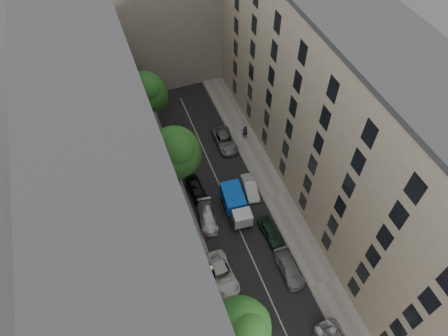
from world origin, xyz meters
name	(u,v)px	position (x,y,z in m)	size (l,w,h in m)	color
ground	(230,209)	(0.00, 0.00, 0.00)	(120.00, 120.00, 0.00)	#4C4C49
road_surface	(230,209)	(0.00, 0.00, 0.01)	(8.00, 44.00, 0.02)	black
sidewalk_left	(182,224)	(-5.50, 0.00, 0.07)	(3.00, 44.00, 0.15)	gray
sidewalk_right	(276,195)	(5.50, 0.00, 0.07)	(3.00, 44.00, 0.15)	gray
building_left	(111,182)	(-11.00, 0.00, 10.00)	(8.00, 44.00, 20.00)	#474542
building_right	(338,120)	(11.00, 0.00, 10.00)	(8.00, 44.00, 20.00)	#B1A58A
building_endcap	(158,9)	(0.00, 28.00, 9.00)	(18.00, 12.00, 18.00)	gray
tarp_truck	(236,204)	(0.45, -0.36, 1.32)	(2.50, 5.36, 2.40)	black
car_left_1	(255,335)	(-2.80, -13.40, 0.71)	(1.50, 4.29, 1.41)	#4B0F17
car_left_2	(221,274)	(-3.60, -7.09, 0.69)	(2.30, 5.00, 1.39)	silver
car_left_3	(207,217)	(-2.80, -0.47, 0.65)	(1.81, 4.46, 1.29)	#AFB0B4
car_left_4	(197,189)	(-2.80, 3.40, 0.69)	(1.64, 4.06, 1.38)	black
car_left_5	(176,143)	(-3.10, 11.00, 0.70)	(1.48, 4.24, 1.40)	black
car_right_1	(289,269)	(2.80, -8.80, 0.63)	(1.78, 4.38, 1.27)	gray
car_right_2	(271,232)	(2.80, -4.45, 0.65)	(1.55, 3.84, 1.31)	black
car_right_3	(250,188)	(2.98, 1.60, 0.64)	(1.34, 3.86, 1.27)	silver
car_right_4	(225,140)	(2.80, 9.43, 0.67)	(2.24, 4.85, 1.35)	slate
tree_near	(241,330)	(-4.50, -14.07, 6.11)	(5.10, 4.80, 8.80)	#382619
tree_mid	(175,154)	(-4.50, 4.03, 6.66)	(5.73, 5.52, 9.70)	#382619
tree_far	(146,94)	(-5.13, 14.69, 6.23)	(5.28, 5.01, 9.01)	#382619
lamp_post	(212,281)	(-5.17, -9.04, 4.51)	(0.36, 0.36, 7.18)	#175225
pedestrian	(245,132)	(5.54, 9.55, 1.11)	(0.70, 0.46, 1.93)	black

